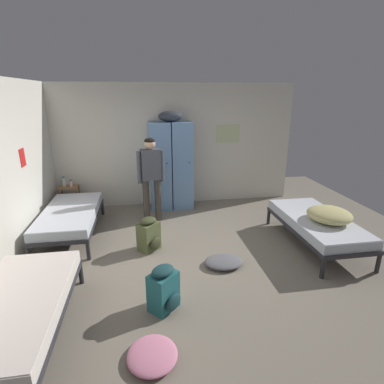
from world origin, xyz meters
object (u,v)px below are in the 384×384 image
Objects in this scene: bed_left_rear at (70,215)px; clothes_pile_grey at (224,262)px; bedding_heap at (329,215)px; shelf_unit at (70,197)px; person_traveler at (151,172)px; bed_right at (316,223)px; bed_left_front at (17,308)px; lotion_bottle at (71,184)px; water_bottle at (64,182)px; backpack_olive at (149,235)px; locker_bank at (171,164)px; clothes_pile_pink at (152,355)px; backpack_teal at (164,289)px.

clothes_pile_grey is (2.39, -1.40, -0.33)m from bed_left_rear.
bedding_heap is 1.25× the size of clothes_pile_grey.
shelf_unit is 0.35× the size of person_traveler.
bed_left_front is (-4.05, -1.43, 0.00)m from bed_right.
lotion_bottle is at bearing 152.00° from bedding_heap.
water_bottle reaches higher than bed_left_front.
shelf_unit is 2.66× the size of water_bottle.
lotion_bottle is at bearing -29.74° from shelf_unit.
backpack_olive reaches higher than bed_left_rear.
locker_bank is at bearing 101.29° from clothes_pile_grey.
locker_bank is at bearing -0.80° from water_bottle.
bed_left_front is 12.13× the size of lotion_bottle.
shelf_unit reaches higher than bed_right.
clothes_pile_grey is (0.96, -1.82, -0.93)m from person_traveler.
water_bottle is 4.43m from clothes_pile_pink.
locker_bank is 2.09m from backpack_olive.
bed_right reaches higher than clothes_pile_grey.
bed_left_front is 1.16× the size of person_traveler.
backpack_olive is 0.98× the size of clothes_pile_grey.
clothes_pile_grey is at bearing -43.98° from shelf_unit.
bedding_heap reaches higher than clothes_pile_pink.
bedding_heap is 1.35× the size of clothes_pile_pink.
backpack_teal reaches higher than bed_right.
clothes_pile_grey is 1.08× the size of clothes_pile_pink.
water_bottle is 1.37× the size of lotion_bottle.
locker_bank is 1.09× the size of bed_left_rear.
bed_left_front is 3.67× the size of clothes_pile_pink.
locker_bank reaches higher than bedding_heap.
water_bottle reaches higher than backpack_teal.
person_traveler is (-2.61, 1.43, 0.60)m from bed_right.
person_traveler is 3.45m from clothes_pile_pink.
locker_bank is at bearing -0.30° from shelf_unit.
bedding_heap is at bearing -28.02° from shelf_unit.
water_bottle is 0.39× the size of backpack_olive.
shelf_unit is at bearing 156.57° from person_traveler.
bed_left_rear is at bearing 150.70° from backpack_olive.
shelf_unit reaches higher than bed_left_rear.
person_traveler reaches higher than clothes_pile_grey.
bedding_heap is (4.13, 1.26, 0.22)m from bed_left_front.
person_traveler is at bearing -23.43° from shelf_unit.
water_bottle reaches higher than bed_right.
lotion_bottle is at bearing 129.21° from backpack_olive.
backpack_teal is 1.46m from backpack_olive.
locker_bank is 3.45m from backpack_teal.
backpack_olive is (1.67, -1.92, -0.41)m from water_bottle.
bedding_heap is (4.13, -1.18, 0.22)m from bed_left_rear.
lotion_bottle is 3.72m from backpack_teal.
bed_left_rear is 1.15m from lotion_bottle.
backpack_olive reaches higher than bed_left_front.
clothes_pile_pink is (1.48, -4.01, -0.59)m from lotion_bottle.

